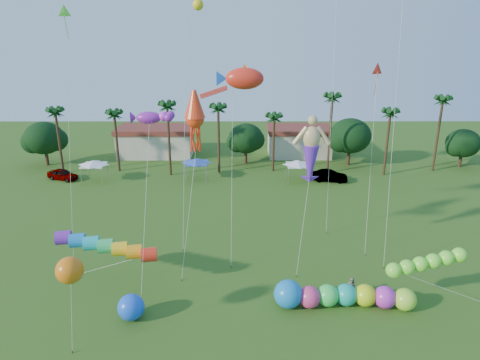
{
  "coord_description": "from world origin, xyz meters",
  "views": [
    {
      "loc": [
        -0.08,
        -20.15,
        19.2
      ],
      "look_at": [
        0.0,
        10.0,
        9.0
      ],
      "focal_mm": 32.0,
      "sensor_mm": 36.0,
      "label": 1
    }
  ],
  "objects_px": {
    "car_a": "(63,174)",
    "caterpillar_inflatable": "(339,296)",
    "car_b": "(330,176)",
    "blue_ball": "(131,307)",
    "spectator_b": "(352,287)"
  },
  "relations": [
    {
      "from": "car_a",
      "to": "caterpillar_inflatable",
      "type": "height_order",
      "value": "caterpillar_inflatable"
    },
    {
      "from": "car_b",
      "to": "blue_ball",
      "type": "height_order",
      "value": "blue_ball"
    },
    {
      "from": "blue_ball",
      "to": "car_a",
      "type": "bearing_deg",
      "value": 118.69
    },
    {
      "from": "car_b",
      "to": "spectator_b",
      "type": "relative_size",
      "value": 2.95
    },
    {
      "from": "car_a",
      "to": "blue_ball",
      "type": "relative_size",
      "value": 2.36
    },
    {
      "from": "caterpillar_inflatable",
      "to": "blue_ball",
      "type": "distance_m",
      "value": 15.13
    },
    {
      "from": "spectator_b",
      "to": "caterpillar_inflatable",
      "type": "relative_size",
      "value": 0.15
    },
    {
      "from": "car_b",
      "to": "spectator_b",
      "type": "distance_m",
      "value": 27.93
    },
    {
      "from": "car_b",
      "to": "blue_ball",
      "type": "xyz_separation_m",
      "value": [
        -20.24,
        -30.35,
        0.16
      ]
    },
    {
      "from": "spectator_b",
      "to": "caterpillar_inflatable",
      "type": "xyz_separation_m",
      "value": [
        -1.28,
        -1.26,
        0.09
      ]
    },
    {
      "from": "car_b",
      "to": "blue_ball",
      "type": "relative_size",
      "value": 2.52
    },
    {
      "from": "car_a",
      "to": "caterpillar_inflatable",
      "type": "xyz_separation_m",
      "value": [
        32.14,
        -29.77,
        0.13
      ]
    },
    {
      "from": "car_a",
      "to": "spectator_b",
      "type": "bearing_deg",
      "value": -107.93
    },
    {
      "from": "car_a",
      "to": "blue_ball",
      "type": "xyz_separation_m",
      "value": [
        17.08,
        -31.21,
        0.19
      ]
    },
    {
      "from": "car_b",
      "to": "caterpillar_inflatable",
      "type": "height_order",
      "value": "caterpillar_inflatable"
    }
  ]
}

